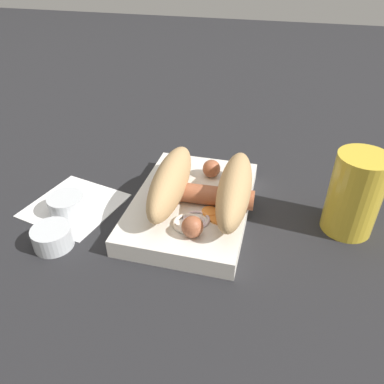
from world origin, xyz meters
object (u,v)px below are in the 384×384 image
food_tray (192,205)px  condiment_cup_near (67,206)px  bread_roll (202,185)px  drink_glass (355,194)px  condiment_cup_far (53,238)px  sausage (203,194)px

food_tray → condiment_cup_near: (0.05, -0.18, -0.00)m
bread_roll → drink_glass: bearing=98.1°
condiment_cup_far → drink_glass: drink_glass is taller
food_tray → condiment_cup_near: 0.19m
condiment_cup_far → bread_roll: bearing=120.7°
food_tray → bread_roll: bread_roll is taller
sausage → condiment_cup_near: (0.04, -0.20, -0.03)m
bread_roll → sausage: (-0.00, 0.00, -0.02)m
condiment_cup_near → drink_glass: drink_glass is taller
sausage → drink_glass: size_ratio=1.47×
bread_roll → food_tray: bearing=-120.8°
food_tray → bread_roll: (0.01, 0.02, 0.04)m
bread_roll → condiment_cup_near: size_ratio=3.44×
drink_glass → sausage: bearing=-82.5°
condiment_cup_near → sausage: bearing=101.5°
sausage → drink_glass: drink_glass is taller
condiment_cup_near → condiment_cup_far: same height
drink_glass → bread_roll: bearing=-81.9°
condiment_cup_far → drink_glass: bearing=109.5°
condiment_cup_near → condiment_cup_far: bearing=14.9°
condiment_cup_far → food_tray: bearing=125.7°
sausage → drink_glass: bearing=97.5°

